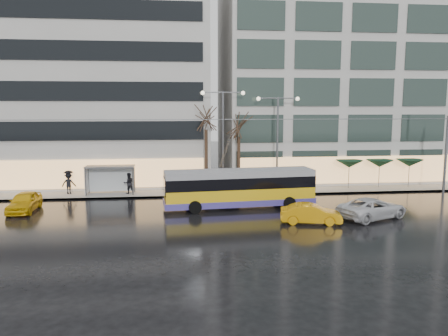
{
  "coord_description": "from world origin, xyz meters",
  "views": [
    {
      "loc": [
        -2.23,
        -28.19,
        7.81
      ],
      "look_at": [
        1.45,
        5.0,
        3.09
      ],
      "focal_mm": 35.0,
      "sensor_mm": 36.0,
      "label": 1
    }
  ],
  "objects": [
    {
      "name": "tree_a",
      "position": [
        0.5,
        11.0,
        7.09
      ],
      "size": [
        3.2,
        3.2,
        8.4
      ],
      "color": "black",
      "rests_on": "sidewalk"
    },
    {
      "name": "building_left",
      "position": [
        -16.0,
        19.0,
        11.15
      ],
      "size": [
        34.0,
        14.0,
        22.0
      ],
      "primitive_type": "cube",
      "color": "#A9A7A2",
      "rests_on": "sidewalk"
    },
    {
      "name": "street_lamp_near",
      "position": [
        2.0,
        10.8,
        5.99
      ],
      "size": [
        3.96,
        0.36,
        9.03
      ],
      "color": "#595B60",
      "rests_on": "sidewalk"
    },
    {
      "name": "trolleybus",
      "position": [
        2.62,
        4.64,
        1.46
      ],
      "size": [
        11.76,
        4.8,
        5.38
      ],
      "color": "gold",
      "rests_on": "ground"
    },
    {
      "name": "parasol_c",
      "position": [
        20.0,
        11.0,
        2.45
      ],
      "size": [
        2.5,
        2.5,
        2.65
      ],
      "color": "#595B60",
      "rests_on": "sidewalk"
    },
    {
      "name": "parasol_a",
      "position": [
        14.0,
        11.0,
        2.45
      ],
      "size": [
        2.5,
        2.5,
        2.65
      ],
      "color": "#595B60",
      "rests_on": "sidewalk"
    },
    {
      "name": "ground",
      "position": [
        0.0,
        0.0,
        0.0
      ],
      "size": [
        140.0,
        140.0,
        0.0
      ],
      "primitive_type": "plane",
      "color": "black",
      "rests_on": "ground"
    },
    {
      "name": "kerb",
      "position": [
        2.0,
        9.05,
        0.07
      ],
      "size": [
        80.0,
        0.1,
        0.15
      ],
      "primitive_type": "cube",
      "color": "slate",
      "rests_on": "ground"
    },
    {
      "name": "building_right",
      "position": [
        19.0,
        19.0,
        12.65
      ],
      "size": [
        32.0,
        14.0,
        25.0
      ],
      "primitive_type": "cube",
      "color": "#A9A7A2",
      "rests_on": "sidewalk"
    },
    {
      "name": "pedestrian_a",
      "position": [
        -7.67,
        11.7,
        1.57
      ],
      "size": [
        1.06,
        1.08,
        2.19
      ],
      "color": "black",
      "rests_on": "sidewalk"
    },
    {
      "name": "taxi_b",
      "position": [
        6.72,
        -0.44,
        0.67
      ],
      "size": [
        4.27,
        2.25,
        1.34
      ],
      "primitive_type": "imported",
      "rotation": [
        0.0,
        0.0,
        1.36
      ],
      "color": "orange",
      "rests_on": "ground"
    },
    {
      "name": "sidewalk",
      "position": [
        2.0,
        14.0,
        0.07
      ],
      "size": [
        80.0,
        10.0,
        0.15
      ],
      "primitive_type": "cube",
      "color": "gray",
      "rests_on": "ground"
    },
    {
      "name": "street_lamp_far",
      "position": [
        7.0,
        10.8,
        5.71
      ],
      "size": [
        3.96,
        0.36,
        8.53
      ],
      "color": "#595B60",
      "rests_on": "sidewalk"
    },
    {
      "name": "tree_b",
      "position": [
        3.5,
        11.2,
        6.4
      ],
      "size": [
        3.2,
        3.2,
        7.7
      ],
      "color": "black",
      "rests_on": "sidewalk"
    },
    {
      "name": "catenary",
      "position": [
        1.0,
        7.94,
        4.25
      ],
      "size": [
        42.24,
        5.12,
        7.0
      ],
      "color": "#595B60",
      "rests_on": "ground"
    },
    {
      "name": "taxi_a",
      "position": [
        -13.57,
        5.21,
        0.74
      ],
      "size": [
        1.83,
        4.39,
        1.49
      ],
      "primitive_type": "imported",
      "rotation": [
        0.0,
        0.0,
        0.02
      ],
      "color": "#E4AF0C",
      "rests_on": "ground"
    },
    {
      "name": "pedestrian_b",
      "position": [
        -6.44,
        10.54,
        1.07
      ],
      "size": [
        1.09,
        0.98,
        1.85
      ],
      "color": "black",
      "rests_on": "sidewalk"
    },
    {
      "name": "parasol_b",
      "position": [
        17.0,
        11.0,
        2.45
      ],
      "size": [
        2.5,
        2.5,
        2.65
      ],
      "color": "#595B60",
      "rests_on": "sidewalk"
    },
    {
      "name": "sedan_silver",
      "position": [
        11.46,
        0.44,
        0.73
      ],
      "size": [
        5.77,
        4.3,
        1.46
      ],
      "primitive_type": "imported",
      "rotation": [
        0.0,
        0.0,
        1.98
      ],
      "color": "silver",
      "rests_on": "ground"
    },
    {
      "name": "pedestrian_c",
      "position": [
        -11.68,
        11.01,
        1.28
      ],
      "size": [
        1.23,
        0.84,
        2.11
      ],
      "color": "black",
      "rests_on": "sidewalk"
    },
    {
      "name": "bus_shelter",
      "position": [
        -8.38,
        10.69,
        1.96
      ],
      "size": [
        4.2,
        1.6,
        2.51
      ],
      "color": "#595B60",
      "rests_on": "sidewalk"
    }
  ]
}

